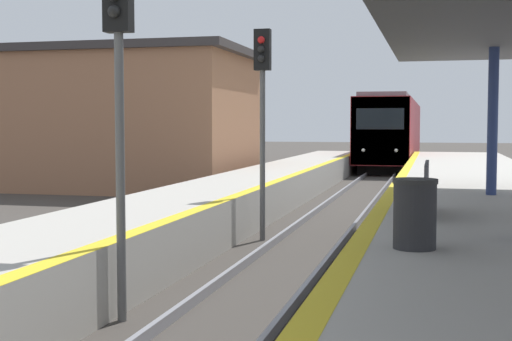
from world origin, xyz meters
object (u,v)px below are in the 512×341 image
(trash_bin, at_px, (415,214))
(bench, at_px, (419,187))
(signal_mid, at_px, (262,94))
(signal_near, at_px, (119,73))
(train, at_px, (393,131))

(trash_bin, height_order, bench, bench)
(signal_mid, xyz_separation_m, bench, (3.47, -2.66, -1.75))
(signal_mid, relative_size, bench, 2.48)
(signal_near, height_order, signal_mid, same)
(signal_near, xyz_separation_m, bench, (3.74, 4.15, -1.75))
(signal_near, distance_m, bench, 5.86)
(trash_bin, xyz_separation_m, bench, (-0.02, 3.50, 0.04))
(signal_near, bearing_deg, signal_mid, 87.75)
(train, bearing_deg, bench, -86.02)
(train, height_order, signal_near, signal_near)
(signal_mid, height_order, bench, signal_mid)
(signal_mid, xyz_separation_m, trash_bin, (3.49, -6.16, -1.80))
(train, relative_size, signal_mid, 4.95)
(trash_bin, distance_m, bench, 3.50)
(signal_mid, height_order, trash_bin, signal_mid)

